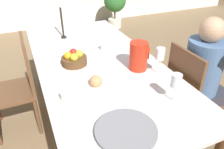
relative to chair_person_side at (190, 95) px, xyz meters
The scene contains 15 objects.
ground_plane 0.96m from the chair_person_side, 146.45° to the left, with size 20.00×20.00×0.00m, color #7F6647.
dining_table 0.84m from the chair_person_side, 146.45° to the left, with size 1.00×2.14×0.74m.
chair_person_side is the anchor object (origin of this frame).
chair_opposite 1.57m from the chair_person_side, 150.85° to the left, with size 0.42×0.42×0.93m.
person_seated 0.22m from the chair_person_side, ahead, with size 0.39×0.41×1.17m.
red_pitcher 0.60m from the chair_person_side, 153.31° to the left, with size 0.17×0.15×0.23m.
wine_glass_water 0.53m from the chair_person_side, 165.81° to the left, with size 0.07×0.07×0.22m.
wine_glass_juice 0.63m from the chair_person_side, 148.88° to the right, with size 0.07×0.07×0.20m.
teacup_near_person 1.09m from the chair_person_side, behind, with size 0.13×0.13×0.07m.
teacup_across 0.89m from the chair_person_side, 129.82° to the left, with size 0.13×0.13×0.07m.
serving_tray 0.95m from the chair_person_side, 154.97° to the right, with size 0.34×0.34×0.03m.
bread_plate 0.87m from the chair_person_side, behind, with size 0.18×0.18×0.09m.
fruit_bowl 1.05m from the chair_person_side, 150.71° to the left, with size 0.21×0.21×0.12m.
candlestick_tall 1.45m from the chair_person_side, 126.55° to the left, with size 0.06×0.06×0.38m.
potted_plant 3.26m from the chair_person_side, 77.74° to the left, with size 0.46×0.46×0.80m.
Camera 1 is at (-0.54, -1.59, 1.63)m, focal length 35.00 mm.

